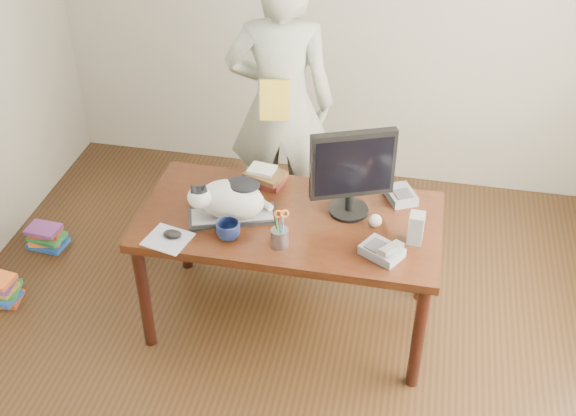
# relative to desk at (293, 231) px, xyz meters

# --- Properties ---
(room) EXTENTS (4.50, 4.50, 4.50)m
(room) POSITION_rel_desk_xyz_m (0.00, -0.68, 0.75)
(room) COLOR black
(room) RESTS_ON ground
(desk) EXTENTS (1.60, 0.80, 0.75)m
(desk) POSITION_rel_desk_xyz_m (0.00, 0.00, 0.00)
(desk) COLOR black
(desk) RESTS_ON ground
(keyboard) EXTENTS (0.49, 0.32, 0.03)m
(keyboard) POSITION_rel_desk_xyz_m (-0.30, -0.14, 0.16)
(keyboard) COLOR black
(keyboard) RESTS_ON desk
(cat) EXTENTS (0.44, 0.32, 0.26)m
(cat) POSITION_rel_desk_xyz_m (-0.31, -0.15, 0.28)
(cat) COLOR silver
(cat) RESTS_ON keyboard
(monitor) EXTENTS (0.43, 0.28, 0.50)m
(monitor) POSITION_rel_desk_xyz_m (0.31, 0.02, 0.43)
(monitor) COLOR black
(monitor) RESTS_ON desk
(pen_cup) EXTENTS (0.11, 0.11, 0.23)m
(pen_cup) POSITION_rel_desk_xyz_m (-0.00, -0.32, 0.21)
(pen_cup) COLOR gray
(pen_cup) RESTS_ON desk
(mousepad) EXTENTS (0.26, 0.24, 0.00)m
(mousepad) POSITION_rel_desk_xyz_m (-0.57, -0.39, 0.15)
(mousepad) COLOR #B7BCC4
(mousepad) RESTS_ON desk
(mouse) EXTENTS (0.11, 0.08, 0.04)m
(mouse) POSITION_rel_desk_xyz_m (-0.55, -0.37, 0.17)
(mouse) COLOR black
(mouse) RESTS_ON mousepad
(coffee_mug) EXTENTS (0.17, 0.17, 0.10)m
(coffee_mug) POSITION_rel_desk_xyz_m (-0.27, -0.31, 0.20)
(coffee_mug) COLOR #0D1637
(coffee_mug) RESTS_ON desk
(phone) EXTENTS (0.24, 0.22, 0.09)m
(phone) POSITION_rel_desk_xyz_m (0.51, -0.29, 0.18)
(phone) COLOR slate
(phone) RESTS_ON desk
(speaker) EXTENTS (0.08, 0.09, 0.17)m
(speaker) POSITION_rel_desk_xyz_m (0.66, -0.15, 0.23)
(speaker) COLOR gray
(speaker) RESTS_ON desk
(baseball) EXTENTS (0.07, 0.07, 0.07)m
(baseball) POSITION_rel_desk_xyz_m (0.45, -0.06, 0.18)
(baseball) COLOR white
(baseball) RESTS_ON desk
(book_stack) EXTENTS (0.27, 0.23, 0.09)m
(book_stack) POSITION_rel_desk_xyz_m (-0.21, 0.23, 0.19)
(book_stack) COLOR #4F1715
(book_stack) RESTS_ON desk
(calculator) EXTENTS (0.20, 0.23, 0.06)m
(calculator) POSITION_rel_desk_xyz_m (0.56, 0.21, 0.17)
(calculator) COLOR slate
(calculator) RESTS_ON desk
(person) EXTENTS (0.74, 0.55, 1.85)m
(person) POSITION_rel_desk_xyz_m (-0.24, 0.82, 0.32)
(person) COLOR beige
(person) RESTS_ON ground
(held_book) EXTENTS (0.19, 0.13, 0.24)m
(held_book) POSITION_rel_desk_xyz_m (-0.24, 0.65, 0.45)
(held_book) COLOR yellow
(held_book) RESTS_ON person
(book_pile_b) EXTENTS (0.26, 0.20, 0.15)m
(book_pile_b) POSITION_rel_desk_xyz_m (-1.72, 0.27, -0.53)
(book_pile_b) COLOR #1C4AAB
(book_pile_b) RESTS_ON ground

